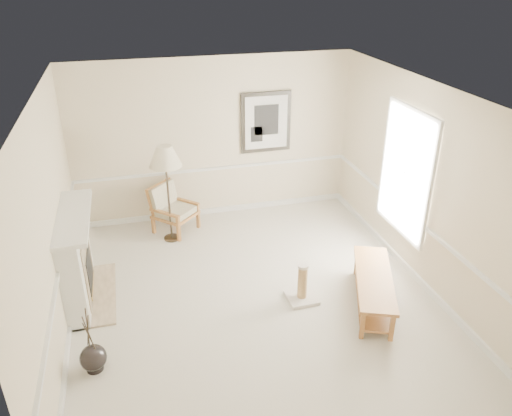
{
  "coord_description": "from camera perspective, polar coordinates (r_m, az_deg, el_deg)",
  "views": [
    {
      "loc": [
        -1.44,
        -5.64,
        4.33
      ],
      "look_at": [
        0.23,
        0.7,
        1.04
      ],
      "focal_mm": 35.0,
      "sensor_mm": 36.0,
      "label": 1
    }
  ],
  "objects": [
    {
      "name": "ground",
      "position": [
        7.26,
        -0.37,
        -10.02
      ],
      "size": [
        5.5,
        5.5,
        0.0
      ],
      "primitive_type": "plane",
      "color": "silver",
      "rests_on": "ground"
    },
    {
      "name": "room",
      "position": [
        6.43,
        0.6,
        4.06
      ],
      "size": [
        5.04,
        5.54,
        2.92
      ],
      "color": "beige",
      "rests_on": "ground"
    },
    {
      "name": "fireplace",
      "position": [
        7.31,
        -19.81,
        -5.48
      ],
      "size": [
        0.64,
        1.64,
        1.31
      ],
      "color": "white",
      "rests_on": "ground"
    },
    {
      "name": "floor_vase",
      "position": [
        6.35,
        -18.09,
        -16.02
      ],
      "size": [
        0.31,
        0.31,
        0.91
      ],
      "rotation": [
        0.0,
        0.0,
        0.12
      ],
      "color": "black",
      "rests_on": "ground"
    },
    {
      "name": "armchair",
      "position": [
        8.85,
        -9.74,
        0.2
      ],
      "size": [
        0.92,
        0.92,
        0.84
      ],
      "rotation": [
        0.0,
        0.0,
        0.79
      ],
      "color": "olive",
      "rests_on": "ground"
    },
    {
      "name": "floor_lamp",
      "position": [
        8.12,
        -10.34,
        5.54
      ],
      "size": [
        0.69,
        0.69,
        1.68
      ],
      "rotation": [
        0.0,
        0.0,
        0.38
      ],
      "color": "black",
      "rests_on": "ground"
    },
    {
      "name": "bench",
      "position": [
        7.12,
        13.27,
        -8.65
      ],
      "size": [
        1.05,
        1.66,
        0.46
      ],
      "rotation": [
        0.0,
        0.0,
        -0.39
      ],
      "color": "olive",
      "rests_on": "ground"
    },
    {
      "name": "scratching_post",
      "position": [
        7.12,
        5.29,
        -9.17
      ],
      "size": [
        0.42,
        0.42,
        0.58
      ],
      "rotation": [
        0.0,
        0.0,
        0.03
      ],
      "color": "beige",
      "rests_on": "ground"
    }
  ]
}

